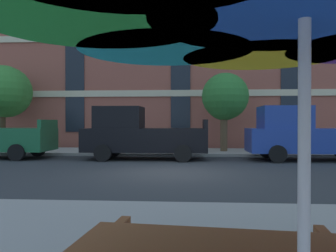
# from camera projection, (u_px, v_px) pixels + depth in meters

# --- Properties ---
(ground_plane) EXTENTS (120.00, 120.00, 0.00)m
(ground_plane) POSITION_uv_depth(u_px,v_px,m) (171.00, 172.00, 10.74)
(ground_plane) COLOR #2D3033
(sidewalk_far) EXTENTS (56.00, 3.60, 0.12)m
(sidewalk_far) POSITION_uv_depth(u_px,v_px,m) (179.00, 152.00, 17.52)
(sidewalk_far) COLOR #9E998E
(sidewalk_far) RESTS_ON ground
(apartment_building) EXTENTS (42.81, 12.08, 19.20)m
(apartment_building) POSITION_uv_depth(u_px,v_px,m) (183.00, 13.00, 25.59)
(apartment_building) COLOR #934C3D
(apartment_building) RESTS_ON ground
(pickup_black) EXTENTS (5.10, 2.12, 2.20)m
(pickup_black) POSITION_uv_depth(u_px,v_px,m) (140.00, 135.00, 14.52)
(pickup_black) COLOR black
(pickup_black) RESTS_ON ground
(pickup_blue) EXTENTS (5.10, 2.12, 2.20)m
(pickup_blue) POSITION_uv_depth(u_px,v_px,m) (306.00, 135.00, 14.06)
(pickup_blue) COLOR navy
(pickup_blue) RESTS_ON ground
(street_tree_left) EXTENTS (2.84, 2.98, 4.54)m
(street_tree_left) POSITION_uv_depth(u_px,v_px,m) (3.00, 91.00, 18.40)
(street_tree_left) COLOR #4C3823
(street_tree_left) RESTS_ON ground
(street_tree_middle) EXTENTS (2.35, 2.35, 4.03)m
(street_tree_middle) POSITION_uv_depth(u_px,v_px,m) (225.00, 98.00, 17.37)
(street_tree_middle) COLOR brown
(street_tree_middle) RESTS_ON ground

